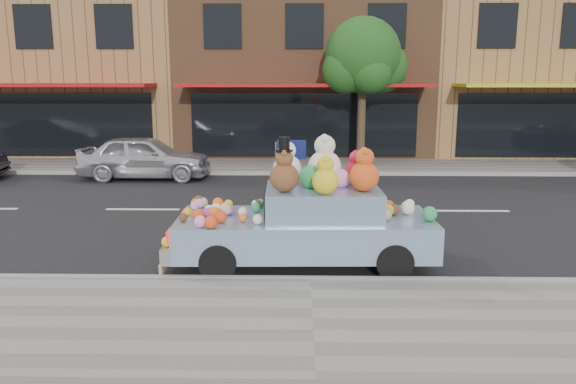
{
  "coord_description": "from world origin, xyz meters",
  "views": [
    {
      "loc": [
        -0.18,
        -13.28,
        3.17
      ],
      "look_at": [
        -0.37,
        -3.89,
        1.25
      ],
      "focal_mm": 35.0,
      "sensor_mm": 36.0,
      "label": 1
    }
  ],
  "objects": [
    {
      "name": "street_tree",
      "position": [
        2.03,
        6.55,
        3.69
      ],
      "size": [
        3.0,
        2.7,
        5.22
      ],
      "color": "#38281C",
      "rests_on": "ground"
    },
    {
      "name": "storefront_left",
      "position": [
        -10.0,
        11.97,
        3.64
      ],
      "size": [
        10.0,
        9.8,
        7.3
      ],
      "color": "olive",
      "rests_on": "ground"
    },
    {
      "name": "ground",
      "position": [
        0.0,
        0.0,
        0.0
      ],
      "size": [
        120.0,
        120.0,
        0.0
      ],
      "primitive_type": "plane",
      "color": "black",
      "rests_on": "ground"
    },
    {
      "name": "far_sidewalk",
      "position": [
        0.0,
        6.5,
        0.06
      ],
      "size": [
        60.0,
        3.0,
        0.12
      ],
      "primitive_type": "cube",
      "color": "gray",
      "rests_on": "ground"
    },
    {
      "name": "car_silver",
      "position": [
        -5.06,
        4.21,
        0.7
      ],
      "size": [
        4.1,
        1.66,
        1.4
      ],
      "primitive_type": "imported",
      "rotation": [
        0.0,
        0.0,
        1.57
      ],
      "color": "silver",
      "rests_on": "ground"
    },
    {
      "name": "far_kerb",
      "position": [
        0.0,
        5.0,
        0.07
      ],
      "size": [
        60.0,
        0.12,
        0.13
      ],
      "primitive_type": "cube",
      "color": "gray",
      "rests_on": "ground"
    },
    {
      "name": "storefront_mid",
      "position": [
        0.0,
        11.97,
        3.64
      ],
      "size": [
        10.0,
        9.8,
        7.3
      ],
      "color": "brown",
      "rests_on": "ground"
    },
    {
      "name": "art_car",
      "position": [
        -0.04,
        -4.0,
        0.8
      ],
      "size": [
        4.53,
        1.87,
        2.24
      ],
      "rotation": [
        0.0,
        0.0,
        0.03
      ],
      "color": "black",
      "rests_on": "ground"
    },
    {
      "name": "storefront_right",
      "position": [
        10.0,
        11.97,
        3.64
      ],
      "size": [
        10.0,
        9.8,
        7.3
      ],
      "color": "olive",
      "rests_on": "ground"
    },
    {
      "name": "near_kerb",
      "position": [
        0.0,
        -5.0,
        0.07
      ],
      "size": [
        60.0,
        0.12,
        0.13
      ],
      "primitive_type": "cube",
      "color": "gray",
      "rests_on": "ground"
    },
    {
      "name": "near_sidewalk",
      "position": [
        0.0,
        -6.5,
        0.06
      ],
      "size": [
        60.0,
        3.0,
        0.12
      ],
      "primitive_type": "cube",
      "color": "gray",
      "rests_on": "ground"
    }
  ]
}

